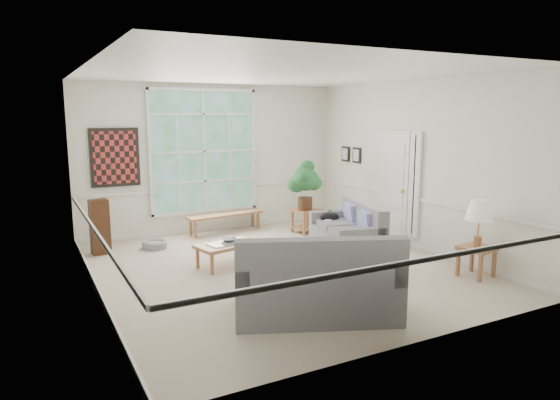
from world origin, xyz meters
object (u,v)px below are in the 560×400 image
at_px(loveseat_right, 346,229).
at_px(end_table, 306,221).
at_px(loveseat_front, 316,273).
at_px(coffee_table, 228,254).
at_px(side_table, 476,262).

bearing_deg(loveseat_right, end_table, 98.24).
height_order(loveseat_front, coffee_table, loveseat_front).
relative_size(end_table, side_table, 1.08).
xyz_separation_m(coffee_table, end_table, (2.25, 1.37, 0.06)).
height_order(loveseat_right, end_table, loveseat_right).
relative_size(loveseat_right, side_table, 3.51).
height_order(loveseat_front, end_table, loveseat_front).
xyz_separation_m(loveseat_right, end_table, (0.16, 1.64, -0.19)).
distance_m(loveseat_right, loveseat_front, 2.79).
relative_size(loveseat_right, loveseat_front, 0.84).
height_order(loveseat_right, side_table, loveseat_right).
relative_size(loveseat_right, end_table, 3.27).
bearing_deg(side_table, loveseat_front, -177.87).
height_order(end_table, side_table, end_table).
height_order(loveseat_right, coffee_table, loveseat_right).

